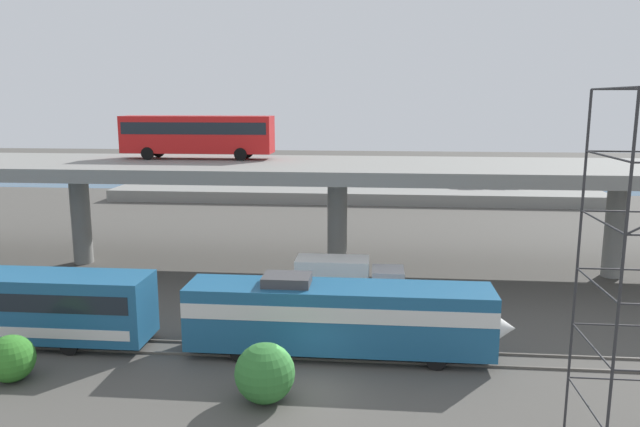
% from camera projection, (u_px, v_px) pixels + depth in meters
% --- Properties ---
extents(ground_plane, '(260.00, 260.00, 0.00)m').
position_uv_depth(ground_plane, '(307.00, 390.00, 27.38)').
color(ground_plane, '#4C4944').
extents(rail_strip_near, '(110.00, 0.12, 0.12)m').
position_uv_depth(rail_strip_near, '(315.00, 359.00, 30.53)').
color(rail_strip_near, '#59544C').
rests_on(rail_strip_near, ground_plane).
extents(rail_strip_far, '(110.00, 0.12, 0.12)m').
position_uv_depth(rail_strip_far, '(318.00, 347.00, 32.04)').
color(rail_strip_far, '#59544C').
rests_on(rail_strip_far, ground_plane).
extents(train_locomotive, '(16.51, 3.04, 4.18)m').
position_uv_depth(train_locomotive, '(354.00, 315.00, 30.71)').
color(train_locomotive, '#1E5984').
rests_on(train_locomotive, ground_plane).
extents(highway_overpass, '(96.00, 12.16, 8.23)m').
position_uv_depth(highway_overpass, '(338.00, 173.00, 45.57)').
color(highway_overpass, gray).
rests_on(highway_overpass, ground_plane).
extents(transit_bus_on_overpass, '(12.00, 2.68, 3.40)m').
position_uv_depth(transit_bus_on_overpass, '(198.00, 133.00, 48.23)').
color(transit_bus_on_overpass, red).
rests_on(transit_bus_on_overpass, highway_overpass).
extents(service_truck_west, '(6.80, 2.46, 3.04)m').
position_uv_depth(service_truck_west, '(346.00, 280.00, 38.50)').
color(service_truck_west, '#B7B7BC').
rests_on(service_truck_west, ground_plane).
extents(pier_parking_lot, '(63.00, 12.89, 1.47)m').
position_uv_depth(pier_parking_lot, '(355.00, 192.00, 81.05)').
color(pier_parking_lot, gray).
rests_on(pier_parking_lot, ground_plane).
extents(parked_car_0, '(4.59, 1.98, 1.50)m').
position_uv_depth(parked_car_0, '(254.00, 177.00, 84.27)').
color(parked_car_0, silver).
rests_on(parked_car_0, pier_parking_lot).
extents(parked_car_1, '(4.43, 1.91, 1.50)m').
position_uv_depth(parked_car_1, '(414.00, 179.00, 82.51)').
color(parked_car_1, '#9E998C').
rests_on(parked_car_1, pier_parking_lot).
extents(parked_car_2, '(4.14, 1.98, 1.50)m').
position_uv_depth(parked_car_2, '(505.00, 182.00, 79.85)').
color(parked_car_2, '#515459').
rests_on(parked_car_2, pier_parking_lot).
extents(parked_car_3, '(4.06, 1.85, 1.50)m').
position_uv_depth(parked_car_3, '(471.00, 182.00, 79.82)').
color(parked_car_3, '#B7B7BC').
rests_on(parked_car_3, pier_parking_lot).
extents(harbor_water, '(140.00, 36.00, 0.01)m').
position_uv_depth(harbor_water, '(360.00, 176.00, 103.69)').
color(harbor_water, '#2D5170').
rests_on(harbor_water, ground_plane).
extents(shrub_left, '(2.20, 2.20, 2.20)m').
position_uv_depth(shrub_left, '(11.00, 359.00, 28.13)').
color(shrub_left, '#337D28').
rests_on(shrub_left, ground_plane).
extents(shrub_right, '(2.63, 2.63, 2.63)m').
position_uv_depth(shrub_right, '(265.00, 373.00, 26.15)').
color(shrub_right, '#327532').
rests_on(shrub_right, ground_plane).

